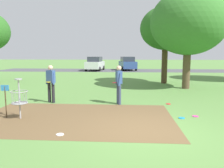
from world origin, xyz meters
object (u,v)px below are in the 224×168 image
Objects in this scene: frisbee_far_right at (182,118)px; frisbee_scattered_a at (195,116)px; frisbee_scattered_b at (168,104)px; frisbee_by_tee at (60,135)px; player_foreground_watching at (51,82)px; parked_car_center_left at (127,63)px; player_waiting_left at (119,82)px; tree_near_right at (188,23)px; tree_mid_center at (166,29)px; disc_golf_basket at (18,97)px; parked_car_leftmost at (95,64)px.

frisbee_far_right is 0.60m from frisbee_scattered_a.
frisbee_by_tee is at bearing -132.01° from frisbee_scattered_b.
player_foreground_watching is 21.01m from parked_car_center_left.
tree_near_right is (4.13, 4.82, 3.16)m from player_waiting_left.
frisbee_by_tee is 0.04× the size of tree_mid_center.
frisbee_scattered_a is 7.92m from tree_near_right.
tree_mid_center is at bearing 49.47° from player_foreground_watching.
disc_golf_basket is 0.31× the size of parked_car_center_left.
frisbee_scattered_b is at bearing 3.37° from player_waiting_left.
parked_car_center_left is at bearing 94.73° from frisbee_far_right.
tree_mid_center is (0.89, 9.49, 4.06)m from frisbee_far_right.
player_waiting_left is at bearing -130.62° from tree_near_right.
disc_golf_basket is at bearing -123.42° from tree_mid_center.
player_foreground_watching is 19.83m from parked_car_leftmost.
tree_near_right is at bearing -76.77° from parked_car_center_left.
frisbee_scattered_b is (5.56, 2.60, -0.74)m from disc_golf_basket.
parked_car_leftmost is (-0.58, 22.39, 0.17)m from disc_golf_basket.
frisbee_scattered_a is 0.04× the size of tree_mid_center.
player_foreground_watching is at bearing 161.99° from frisbee_scattered_a.
player_foreground_watching is at bearing 157.89° from frisbee_far_right.
parked_car_leftmost reaches higher than player_waiting_left.
frisbee_scattered_b is 6.54m from tree_near_right.
player_foreground_watching is at bearing -146.83° from tree_near_right.
parked_car_center_left is (-1.83, 20.69, 0.91)m from frisbee_scattered_b.
tree_mid_center reaches higher than disc_golf_basket.
tree_mid_center is at bearing 84.61° from frisbee_far_right.
tree_near_right is (1.93, 4.69, 4.12)m from frisbee_scattered_b.
parked_car_leftmost is at bearing 119.58° from tree_mid_center.
player_waiting_left is at bearing 137.54° from frisbee_far_right.
player_waiting_left is at bearing -113.11° from tree_mid_center.
frisbee_scattered_b is 20.79m from parked_car_center_left.
tree_mid_center is at bearing -78.24° from parked_car_center_left.
frisbee_scattered_a and frisbee_scattered_b have the same top height.
parked_car_leftmost is at bearing 105.75° from frisbee_far_right.
tree_mid_center is at bearing 82.49° from frisbee_scattered_b.
parked_car_leftmost is (-8.07, 15.09, -3.21)m from tree_near_right.
frisbee_scattered_b is (2.20, 0.13, -0.96)m from player_waiting_left.
parked_car_leftmost is at bearing 107.25° from frisbee_scattered_a.
tree_mid_center is at bearing -60.42° from parked_car_leftmost.
frisbee_scattered_b is at bearing 0.32° from player_foreground_watching.
tree_near_right is 2.77m from tree_mid_center.
frisbee_scattered_a is at bearing -32.89° from player_waiting_left.
tree_near_right reaches higher than frisbee_far_right.
player_waiting_left is 7.75× the size of frisbee_scattered_a.
frisbee_by_tee is at bearing -153.42° from frisbee_far_right.
frisbee_far_right is at bearing 4.06° from disc_golf_basket.
disc_golf_basket is 6.39× the size of frisbee_by_tee.
disc_golf_basket is at bearing -175.94° from frisbee_far_right.
player_foreground_watching is 0.39× the size of parked_car_leftmost.
player_waiting_left reaches higher than frisbee_far_right.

